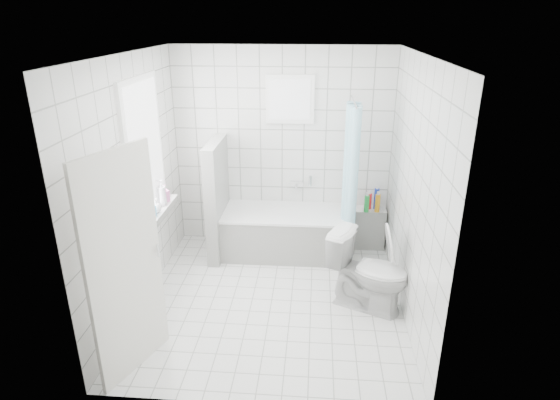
{
  "coord_description": "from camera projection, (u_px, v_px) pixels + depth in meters",
  "views": [
    {
      "loc": [
        0.44,
        -4.37,
        2.93
      ],
      "look_at": [
        0.06,
        0.35,
        1.05
      ],
      "focal_mm": 30.0,
      "sensor_mm": 36.0,
      "label": 1
    }
  ],
  "objects": [
    {
      "name": "ledge_bottles",
      "position": [
        373.0,
        202.0,
        6.07
      ],
      "size": [
        0.2,
        0.18,
        0.28
      ],
      "color": "green",
      "rests_on": "tiled_ledge"
    },
    {
      "name": "curtain_rod",
      "position": [
        354.0,
        101.0,
        5.38
      ],
      "size": [
        0.02,
        0.8,
        0.02
      ],
      "primitive_type": "cylinder",
      "rotation": [
        1.57,
        0.0,
        0.0
      ],
      "color": "silver",
      "rests_on": "wall_back"
    },
    {
      "name": "wall_back",
      "position": [
        282.0,
        149.0,
        6.07
      ],
      "size": [
        2.8,
        0.02,
        2.6
      ],
      "primitive_type": "cube",
      "color": "white",
      "rests_on": "ground"
    },
    {
      "name": "wall_left",
      "position": [
        135.0,
        186.0,
        4.78
      ],
      "size": [
        0.02,
        3.0,
        2.6
      ],
      "primitive_type": "cube",
      "color": "white",
      "rests_on": "ground"
    },
    {
      "name": "bathtub",
      "position": [
        287.0,
        232.0,
        6.09
      ],
      "size": [
        1.65,
        0.77,
        0.58
      ],
      "color": "white",
      "rests_on": "ground"
    },
    {
      "name": "window_left",
      "position": [
        146.0,
        150.0,
        4.95
      ],
      "size": [
        0.01,
        0.9,
        1.4
      ],
      "primitive_type": "cube",
      "color": "white",
      "rests_on": "wall_left"
    },
    {
      "name": "tiled_ledge",
      "position": [
        369.0,
        228.0,
        6.25
      ],
      "size": [
        0.4,
        0.24,
        0.55
      ],
      "primitive_type": "cube",
      "color": "white",
      "rests_on": "ground"
    },
    {
      "name": "wall_right",
      "position": [
        413.0,
        193.0,
        4.58
      ],
      "size": [
        0.02,
        3.0,
        2.6
      ],
      "primitive_type": "cube",
      "color": "white",
      "rests_on": "ground"
    },
    {
      "name": "door",
      "position": [
        125.0,
        267.0,
        3.84
      ],
      "size": [
        0.34,
        0.76,
        2.0
      ],
      "primitive_type": "cube",
      "rotation": [
        0.0,
        0.0,
        -0.38
      ],
      "color": "silver",
      "rests_on": "ground"
    },
    {
      "name": "ceiling",
      "position": [
        270.0,
        54.0,
        4.2
      ],
      "size": [
        3.0,
        3.0,
        0.0
      ],
      "primitive_type": "plane",
      "rotation": [
        3.14,
        0.0,
        0.0
      ],
      "color": "white",
      "rests_on": "ground"
    },
    {
      "name": "ground",
      "position": [
        272.0,
        300.0,
        5.16
      ],
      "size": [
        3.0,
        3.0,
        0.0
      ],
      "primitive_type": "plane",
      "color": "white",
      "rests_on": "ground"
    },
    {
      "name": "tub_faucet",
      "position": [
        297.0,
        183.0,
        6.18
      ],
      "size": [
        0.18,
        0.06,
        0.06
      ],
      "primitive_type": "cube",
      "color": "silver",
      "rests_on": "wall_back"
    },
    {
      "name": "window_sill",
      "position": [
        157.0,
        214.0,
        5.22
      ],
      "size": [
        0.18,
        1.02,
        0.08
      ],
      "primitive_type": "cube",
      "color": "white",
      "rests_on": "wall_left"
    },
    {
      "name": "shower_curtain",
      "position": [
        350.0,
        179.0,
        5.59
      ],
      "size": [
        0.14,
        0.48,
        1.78
      ],
      "primitive_type": null,
      "color": "#4ABBDA",
      "rests_on": "curtain_rod"
    },
    {
      "name": "wall_front",
      "position": [
        250.0,
        263.0,
        3.29
      ],
      "size": [
        2.8,
        0.02,
        2.6
      ],
      "primitive_type": "cube",
      "color": "white",
      "rests_on": "ground"
    },
    {
      "name": "window_back",
      "position": [
        290.0,
        100.0,
        5.78
      ],
      "size": [
        0.5,
        0.01,
        0.5
      ],
      "primitive_type": "cube",
      "color": "white",
      "rests_on": "wall_back"
    },
    {
      "name": "sill_bottles",
      "position": [
        156.0,
        201.0,
        5.15
      ],
      "size": [
        0.15,
        0.76,
        0.3
      ],
      "color": "#FF638D",
      "rests_on": "window_sill"
    },
    {
      "name": "partition_wall",
      "position": [
        217.0,
        199.0,
        5.94
      ],
      "size": [
        0.15,
        0.85,
        1.5
      ],
      "primitive_type": "cube",
      "color": "white",
      "rests_on": "ground"
    },
    {
      "name": "toilet",
      "position": [
        369.0,
        272.0,
        4.9
      ],
      "size": [
        0.95,
        0.77,
        0.85
      ],
      "primitive_type": "imported",
      "rotation": [
        0.0,
        0.0,
        1.15
      ],
      "color": "white",
      "rests_on": "ground"
    }
  ]
}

